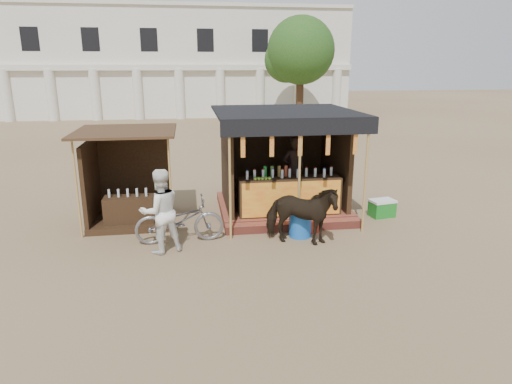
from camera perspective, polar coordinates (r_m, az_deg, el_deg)
The scene contains 11 objects.
ground at distance 9.35m, azimuth 1.46°, elevation -9.15°, with size 120.00×120.00×0.00m, color #846B4C.
main_stall at distance 12.33m, azimuth 3.50°, elevation 2.07°, with size 3.60×3.61×2.78m.
secondary_stall at distance 12.11m, azimuth -16.18°, elevation 0.34°, with size 2.40×2.40×2.38m.
cow at distance 10.21m, azimuth 5.63°, elevation -2.86°, with size 0.75×1.64×1.39m, color black.
motorbike at distance 10.47m, azimuth -9.54°, elevation -3.50°, with size 0.70×1.99×1.05m, color gray.
bystander at distance 9.89m, azimuth -11.87°, elevation -2.37°, with size 0.89×0.70×1.84m, color white.
blue_barrel at distance 10.77m, azimuth 5.55°, elevation -3.65°, with size 0.52×0.52×0.75m, color blue.
red_crate at distance 11.18m, azimuth 6.83°, elevation -4.20°, with size 0.43×0.37×0.29m, color maroon.
cooler at distance 12.61m, azimuth 15.48°, elevation -1.94°, with size 0.71×0.55×0.46m.
background_building at distance 38.31m, azimuth -9.60°, elevation 15.56°, with size 26.00×7.45×8.18m.
tree at distance 31.37m, azimuth 5.20°, elevation 16.92°, with size 4.50×4.40×7.00m.
Camera 1 is at (-1.48, -8.36, 3.93)m, focal length 32.00 mm.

